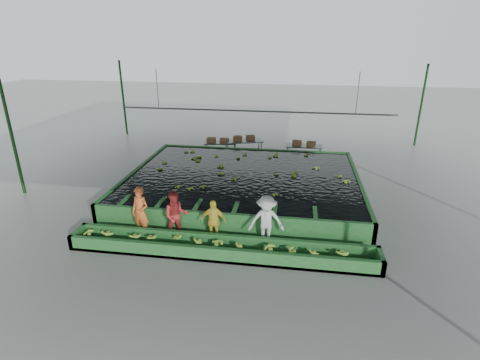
# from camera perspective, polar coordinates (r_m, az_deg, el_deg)

# --- Properties ---
(ground) EXTENTS (80.00, 80.00, 0.00)m
(ground) POSITION_cam_1_polar(r_m,az_deg,el_deg) (15.44, -0.28, -4.13)
(ground) COLOR gray
(ground) RESTS_ON ground
(shed_roof) EXTENTS (20.00, 22.00, 0.04)m
(shed_roof) POSITION_cam_1_polar(r_m,az_deg,el_deg) (14.02, -0.32, 14.63)
(shed_roof) COLOR slate
(shed_roof) RESTS_ON shed_posts
(shed_posts) EXTENTS (20.00, 22.00, 5.00)m
(shed_posts) POSITION_cam_1_polar(r_m,az_deg,el_deg) (14.54, -0.30, 4.79)
(shed_posts) COLOR #133B15
(shed_posts) RESTS_ON ground
(flotation_tank) EXTENTS (10.00, 8.00, 0.90)m
(flotation_tank) POSITION_cam_1_polar(r_m,az_deg,el_deg) (16.62, 0.52, -0.52)
(flotation_tank) COLOR #26662C
(flotation_tank) RESTS_ON ground
(tank_water) EXTENTS (9.70, 7.70, 0.00)m
(tank_water) POSITION_cam_1_polar(r_m,az_deg,el_deg) (16.47, 0.53, 0.77)
(tank_water) COLOR black
(tank_water) RESTS_ON flotation_tank
(sorting_trough) EXTENTS (10.00, 1.00, 0.50)m
(sorting_trough) POSITION_cam_1_polar(r_m,az_deg,el_deg) (12.21, -2.97, -10.29)
(sorting_trough) COLOR #26662C
(sorting_trough) RESTS_ON ground
(cableway_rail) EXTENTS (0.08, 0.08, 14.00)m
(cableway_rail) POSITION_cam_1_polar(r_m,az_deg,el_deg) (19.23, 2.07, 10.45)
(cableway_rail) COLOR #59605B
(cableway_rail) RESTS_ON shed_roof
(rail_hanger_left) EXTENTS (0.04, 0.04, 2.00)m
(rail_hanger_left) POSITION_cam_1_polar(r_m,az_deg,el_deg) (20.26, -12.48, 13.41)
(rail_hanger_left) COLOR #59605B
(rail_hanger_left) RESTS_ON shed_roof
(rail_hanger_right) EXTENTS (0.04, 0.04, 2.00)m
(rail_hanger_right) POSITION_cam_1_polar(r_m,az_deg,el_deg) (19.15, 17.51, 12.49)
(rail_hanger_right) COLOR #59605B
(rail_hanger_right) RESTS_ON shed_roof
(worker_a) EXTENTS (0.76, 0.61, 1.83)m
(worker_a) POSITION_cam_1_polar(r_m,az_deg,el_deg) (13.41, -14.93, -4.75)
(worker_a) COLOR orange
(worker_a) RESTS_ON ground
(worker_b) EXTENTS (1.03, 0.93, 1.74)m
(worker_b) POSITION_cam_1_polar(r_m,az_deg,el_deg) (12.99, -9.70, -5.40)
(worker_b) COLOR #B7312F
(worker_b) RESTS_ON ground
(worker_c) EXTENTS (0.92, 0.43, 1.53)m
(worker_c) POSITION_cam_1_polar(r_m,az_deg,el_deg) (12.71, -4.12, -6.28)
(worker_c) COLOR yellow
(worker_c) RESTS_ON ground
(worker_d) EXTENTS (1.26, 0.83, 1.82)m
(worker_d) POSITION_cam_1_polar(r_m,az_deg,el_deg) (12.40, 4.03, -6.28)
(worker_d) COLOR silver
(worker_d) RESTS_ON ground
(packing_table_left) EXTENTS (1.91, 0.93, 0.84)m
(packing_table_left) POSITION_cam_1_polar(r_m,az_deg,el_deg) (21.68, -2.99, 4.68)
(packing_table_left) COLOR #59605B
(packing_table_left) RESTS_ON ground
(packing_table_mid) EXTENTS (2.30, 1.45, 0.97)m
(packing_table_mid) POSITION_cam_1_polar(r_m,az_deg,el_deg) (21.54, 0.55, 4.79)
(packing_table_mid) COLOR #59605B
(packing_table_mid) RESTS_ON ground
(packing_table_right) EXTENTS (1.98, 0.83, 0.89)m
(packing_table_right) POSITION_cam_1_polar(r_m,az_deg,el_deg) (21.14, 9.67, 4.04)
(packing_table_right) COLOR #59605B
(packing_table_right) RESTS_ON ground
(box_stack_left) EXTENTS (1.25, 0.39, 0.27)m
(box_stack_left) POSITION_cam_1_polar(r_m,az_deg,el_deg) (21.51, -3.41, 5.70)
(box_stack_left) COLOR brown
(box_stack_left) RESTS_ON packing_table_left
(box_stack_mid) EXTENTS (1.26, 0.74, 0.26)m
(box_stack_mid) POSITION_cam_1_polar(r_m,az_deg,el_deg) (21.47, 0.62, 6.09)
(box_stack_mid) COLOR brown
(box_stack_mid) RESTS_ON packing_table_mid
(box_stack_right) EXTENTS (1.29, 0.51, 0.27)m
(box_stack_right) POSITION_cam_1_polar(r_m,az_deg,el_deg) (20.94, 9.70, 5.14)
(box_stack_right) COLOR brown
(box_stack_right) RESTS_ON packing_table_right
(floating_bananas) EXTENTS (8.22, 5.60, 0.11)m
(floating_bananas) POSITION_cam_1_polar(r_m,az_deg,el_deg) (17.21, 0.91, 1.70)
(floating_bananas) COLOR #8DBC38
(floating_bananas) RESTS_ON tank_water
(trough_bananas) EXTENTS (9.63, 0.64, 0.13)m
(trough_bananas) POSITION_cam_1_polar(r_m,az_deg,el_deg) (12.13, -2.98, -9.69)
(trough_bananas) COLOR #8DBC38
(trough_bananas) RESTS_ON sorting_trough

